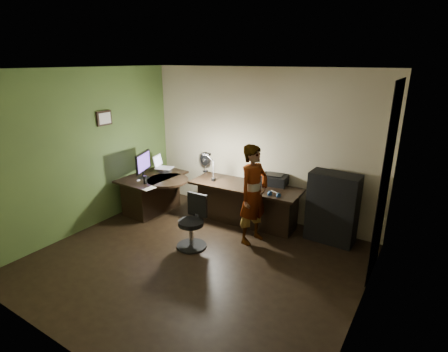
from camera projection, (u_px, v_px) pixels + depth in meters
The scene contains 27 objects.
floor at pixel (194, 262), 5.11m from camera, with size 4.50×4.00×0.01m, color black.
ceiling at pixel (188, 69), 4.25m from camera, with size 4.50×4.00×0.01m, color silver.
wall_back at pixel (259, 145), 6.29m from camera, with size 4.50×0.01×2.70m, color tan.
wall_front at pixel (53, 234), 3.08m from camera, with size 4.50×0.01×2.70m, color tan.
wall_left at pixel (84, 152), 5.83m from camera, with size 0.01×4.00×2.70m, color tan.
wall_right at pixel (369, 211), 3.54m from camera, with size 0.01×4.00×2.70m, color tan.
green_wall_overlay at pixel (85, 152), 5.82m from camera, with size 0.00×4.00×2.70m, color #47612A.
arched_doorway at pixel (385, 183), 4.48m from camera, with size 0.01×0.90×2.60m, color black.
french_door at pixel (350, 262), 3.20m from camera, with size 0.02×0.92×2.10m, color white.
framed_picture at pixel (104, 118), 6.01m from camera, with size 0.04×0.30×0.25m, color black.
desk_left at pixel (153, 194), 6.71m from camera, with size 0.77×1.25×0.72m, color black.
desk_right at pixel (245, 205), 6.19m from camera, with size 1.96×0.69×0.73m, color black.
cabinet at pixel (332, 208), 5.55m from camera, with size 0.76×0.38×1.14m, color black.
laptop_stand at pixel (164, 170), 6.82m from camera, with size 0.23×0.19×0.09m, color silver.
laptop at pixel (164, 162), 6.77m from camera, with size 0.34×0.32×0.23m, color silver.
monitor at pixel (143, 169), 6.45m from camera, with size 0.11×0.55×0.37m, color black.
mouse at pixel (138, 180), 6.34m from camera, with size 0.06×0.08×0.03m, color silver.
phone at pixel (167, 179), 6.47m from camera, with size 0.06×0.13×0.01m, color black.
pen at pixel (144, 178), 6.50m from camera, with size 0.01×0.13×0.01m, color black.
speaker at pixel (145, 180), 6.16m from camera, with size 0.06×0.06×0.16m, color black.
notepad at pixel (148, 188), 5.99m from camera, with size 0.16×0.23×0.01m, color silver.
desk_fan at pixel (205, 163), 6.78m from camera, with size 0.23×0.13×0.36m, color black.
headphones at pixel (274, 194), 5.57m from camera, with size 0.19×0.08×0.09m, color #285187.
printer at pixel (274, 179), 6.08m from camera, with size 0.44×0.34×0.19m, color black.
desk_lamp at pixel (213, 165), 6.19m from camera, with size 0.15×0.27×0.60m, color black.
office_chair at pixel (191, 223), 5.38m from camera, with size 0.47×0.47×0.84m, color black.
person at pixel (253, 195), 5.46m from camera, with size 0.57×0.38×1.60m, color #D8A88C.
Camera 1 is at (2.75, -3.52, 2.81)m, focal length 28.00 mm.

